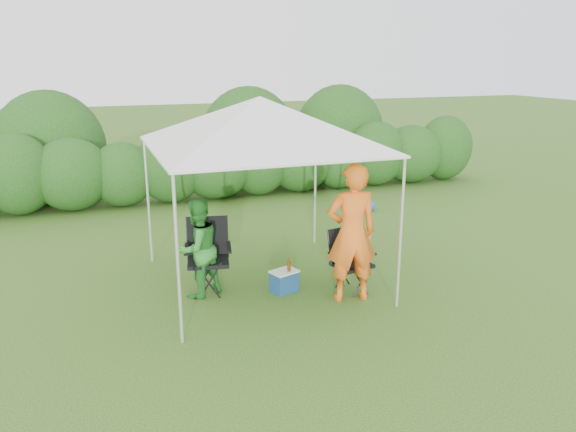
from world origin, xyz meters
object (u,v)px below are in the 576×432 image
object	(u,v)px
chair_left	(208,250)
woman	(198,248)
man	(352,233)
chair_right	(348,256)
canopy	(260,122)
cooler	(284,281)

from	to	relation	value
chair_left	woman	size ratio (longest dim) A/B	0.75
man	woman	size ratio (longest dim) A/B	1.38
chair_right	man	size ratio (longest dim) A/B	0.46
man	chair_right	bearing A→B (deg)	-102.76
canopy	chair_right	distance (m)	2.35
chair_right	chair_left	bearing A→B (deg)	148.74
chair_left	woman	world-z (taller)	woman
man	cooler	world-z (taller)	man
canopy	cooler	size ratio (longest dim) A/B	6.78
canopy	woman	size ratio (longest dim) A/B	2.15
chair_left	cooler	size ratio (longest dim) A/B	2.37
canopy	cooler	distance (m)	2.35
canopy	chair_left	world-z (taller)	canopy
canopy	chair_left	distance (m)	2.03
canopy	cooler	xyz separation A→B (m)	(0.20, -0.46, -2.30)
woman	cooler	bearing A→B (deg)	139.82
man	woman	world-z (taller)	man
canopy	chair_right	xyz separation A→B (m)	(1.13, -0.70, -1.94)
man	cooler	size ratio (longest dim) A/B	4.35
chair_left	man	world-z (taller)	man
canopy	chair_right	world-z (taller)	canopy
chair_left	cooler	world-z (taller)	chair_left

